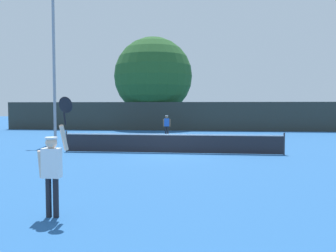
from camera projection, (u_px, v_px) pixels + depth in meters
The scene contains 9 objects.
ground_plane at pixel (171, 153), 17.53m from camera, with size 120.00×120.00×0.00m, color #235693.
tennis_net at pixel (171, 143), 17.50m from camera, with size 11.03×0.08×1.07m.
perimeter_fence at pixel (189, 116), 33.62m from camera, with size 36.80×0.12×2.76m, color #2D332D.
player_serving at pixel (52, 164), 7.35m from camera, with size 0.67×0.40×2.56m.
player_receiving at pixel (167, 124), 26.83m from camera, with size 0.57×0.24×1.64m.
tennis_ball at pixel (174, 151), 18.23m from camera, with size 0.07×0.07×0.07m, color #CCE033.
light_pole at pixel (54, 59), 22.43m from camera, with size 1.18×0.28×9.57m.
large_tree at pixel (153, 76), 36.88m from camera, with size 8.18×8.18×9.60m.
parked_car_near at pixel (163, 120), 41.42m from camera, with size 2.13×4.30×1.69m.
Camera 1 is at (1.78, -17.34, 2.34)m, focal length 37.41 mm.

